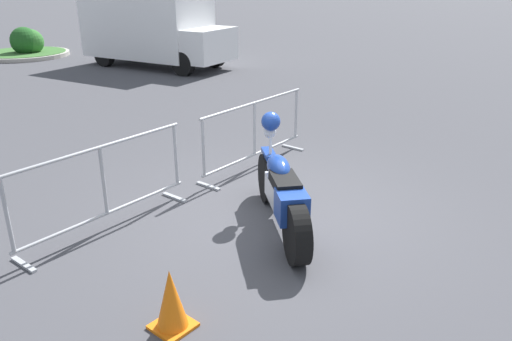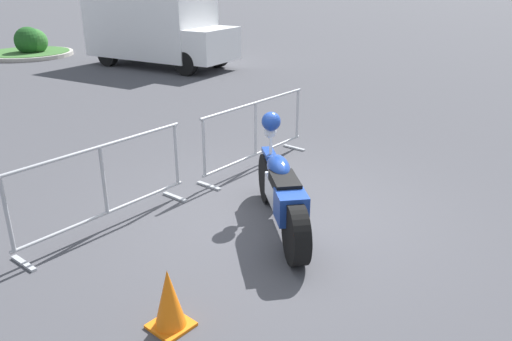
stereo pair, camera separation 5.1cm
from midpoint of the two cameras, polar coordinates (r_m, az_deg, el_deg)
The scene contains 7 objects.
ground_plane at distance 6.54m, azimuth 2.54°, elevation -4.99°, with size 120.00×120.00×0.00m, color #424247.
motorcycle at distance 6.01m, azimuth 3.13°, elevation -2.35°, with size 1.60×1.85×1.28m.
crowd_barrier_near at distance 6.24m, azimuth -16.73°, elevation -1.69°, with size 2.43×0.51×1.07m.
crowd_barrier_far at distance 7.94m, azimuth 0.15°, elevation 4.29°, with size 2.43×0.51×1.07m.
delivery_van at distance 17.27m, azimuth -11.31°, elevation 15.69°, with size 2.81×5.27×2.31m.
planter_island at distance 21.01m, azimuth -24.41°, elevation 12.83°, with size 3.22×3.22×1.07m.
traffic_cone at distance 4.54m, azimuth -9.58°, elevation -14.36°, with size 0.34×0.34×0.59m.
Camera 2 is at (-4.59, -3.61, 2.94)m, focal length 35.00 mm.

